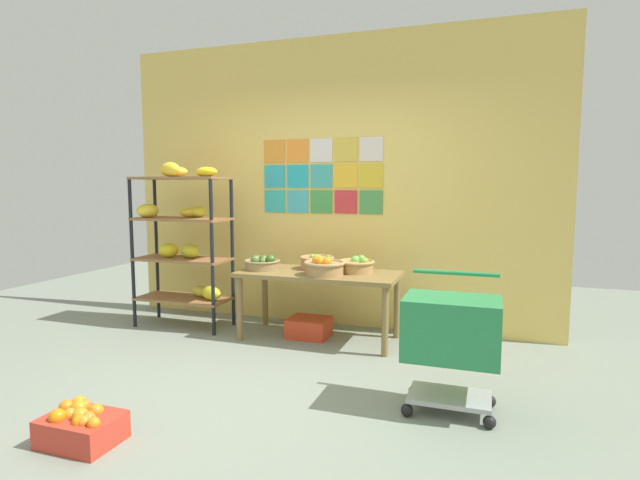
% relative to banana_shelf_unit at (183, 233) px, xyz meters
% --- Properties ---
extents(ground, '(9.79, 9.79, 0.00)m').
position_rel_banana_shelf_unit_xyz_m(ground, '(1.40, -1.32, -0.98)').
color(ground, gray).
extents(back_wall_with_art, '(4.63, 0.07, 2.98)m').
position_rel_banana_shelf_unit_xyz_m(back_wall_with_art, '(1.40, 0.61, 0.51)').
color(back_wall_with_art, '#ECC864').
rests_on(back_wall_with_art, ground).
extents(banana_shelf_unit, '(0.98, 0.47, 1.70)m').
position_rel_banana_shelf_unit_xyz_m(banana_shelf_unit, '(0.00, 0.00, 0.00)').
color(banana_shelf_unit, black).
rests_on(banana_shelf_unit, ground).
extents(display_table, '(1.52, 0.68, 0.65)m').
position_rel_banana_shelf_unit_xyz_m(display_table, '(1.47, 0.03, -0.41)').
color(display_table, olive).
rests_on(display_table, ground).
extents(fruit_basket_back_left, '(0.35, 0.35, 0.16)m').
position_rel_banana_shelf_unit_xyz_m(fruit_basket_back_left, '(1.81, 0.14, -0.26)').
color(fruit_basket_back_left, tan).
rests_on(fruit_basket_back_left, display_table).
extents(fruit_basket_left, '(0.34, 0.34, 0.15)m').
position_rel_banana_shelf_unit_xyz_m(fruit_basket_left, '(1.39, 0.20, -0.26)').
color(fruit_basket_left, '#B77C50').
rests_on(fruit_basket_left, display_table).
extents(fruit_basket_right, '(0.35, 0.35, 0.15)m').
position_rel_banana_shelf_unit_xyz_m(fruit_basket_right, '(0.90, -0.01, -0.27)').
color(fruit_basket_right, '#957A4F').
rests_on(fruit_basket_right, display_table).
extents(fruit_basket_centre, '(0.38, 0.38, 0.17)m').
position_rel_banana_shelf_unit_xyz_m(fruit_basket_centre, '(1.57, -0.11, -0.25)').
color(fruit_basket_centre, '#A57E4B').
rests_on(fruit_basket_centre, display_table).
extents(produce_crate_under_table, '(0.39, 0.33, 0.19)m').
position_rel_banana_shelf_unit_xyz_m(produce_crate_under_table, '(1.36, 0.06, -0.89)').
color(produce_crate_under_table, red).
rests_on(produce_crate_under_table, ground).
extents(orange_crate_foreground, '(0.42, 0.31, 0.22)m').
position_rel_banana_shelf_unit_xyz_m(orange_crate_foreground, '(0.83, -2.25, -0.88)').
color(orange_crate_foreground, red).
rests_on(orange_crate_foreground, ground).
extents(shopping_cart, '(0.60, 0.45, 0.89)m').
position_rel_banana_shelf_unit_xyz_m(shopping_cart, '(2.79, -1.16, -0.45)').
color(shopping_cart, black).
rests_on(shopping_cart, ground).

